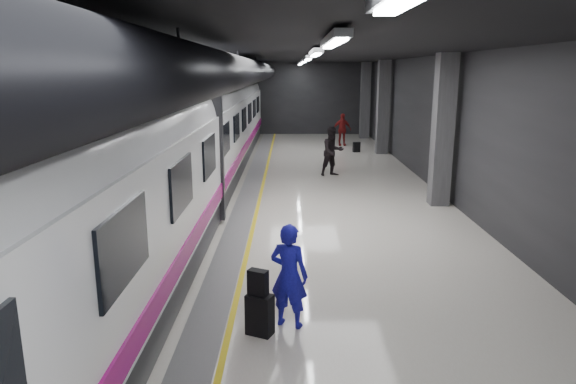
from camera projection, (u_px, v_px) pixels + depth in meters
ground at (289, 223)px, 13.79m from camera, size 40.00×40.00×0.00m
platform_hall at (279, 88)px, 13.91m from camera, size 10.02×40.02×4.51m
train at (165, 147)px, 13.33m from camera, size 3.05×38.00×4.05m
traveler_main at (289, 276)px, 8.06m from camera, size 0.73×0.60×1.70m
suitcase_main at (260, 315)px, 7.91m from camera, size 0.47×0.39×0.65m
shoulder_bag at (258, 283)px, 7.79m from camera, size 0.34×0.27×0.40m
traveler_far_a at (332, 151)px, 19.78m from camera, size 1.14×1.03×1.91m
traveler_far_b at (342, 130)px, 27.89m from camera, size 1.08×0.57×1.75m
suitcase_far at (356, 147)px, 25.78m from camera, size 0.38×0.28×0.50m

